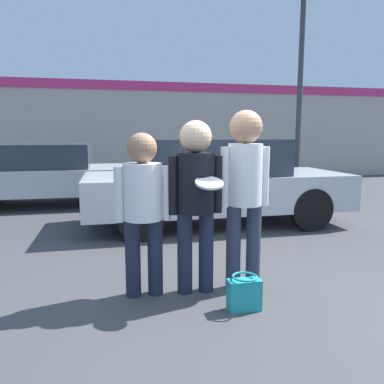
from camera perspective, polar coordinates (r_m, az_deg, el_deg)
The scene contains 9 objects.
ground_plane at distance 3.93m, azimuth 6.01°, elevation -15.14°, with size 56.00×56.00×0.00m, color #3F3F42.
storefront_building at distance 13.13m, azimuth -7.64°, elevation 9.18°, with size 24.00×0.22×3.37m.
person_left at distance 3.64m, azimuth -7.48°, elevation -1.35°, with size 0.54×0.37×1.61m.
person_middle_with_frisbee at distance 3.67m, azimuth 0.57°, elevation 0.12°, with size 0.54×0.57×1.72m.
person_right at distance 3.81m, azimuth 8.05°, elevation 1.43°, with size 0.52×0.35×1.83m.
parked_car_near at distance 6.64m, azimuth 3.50°, elevation 1.60°, with size 4.55×1.80×1.51m.
parked_car_far at distance 9.15m, azimuth -21.97°, elevation 2.60°, with size 4.38×1.92×1.38m.
street_lamp at distance 9.51m, azimuth 17.99°, elevation 20.33°, with size 1.56×0.35×5.76m.
handbag at distance 3.55m, azimuth 8.00°, elevation -15.05°, with size 0.30×0.23×0.33m.
Camera 1 is at (-1.17, -3.40, 1.58)m, focal length 35.00 mm.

